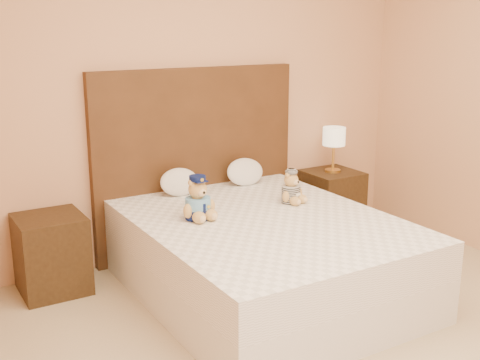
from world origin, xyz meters
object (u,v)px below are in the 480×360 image
at_px(nightstand_left, 52,254).
at_px(teddy_prisoner, 291,187).
at_px(lamp, 334,139).
at_px(pillow_left, 179,181).
at_px(nightstand_right, 331,201).
at_px(bed, 264,256).
at_px(teddy_police, 198,198).
at_px(pillow_right, 245,171).

bearing_deg(nightstand_left, teddy_prisoner, -19.83).
bearing_deg(lamp, pillow_left, 178.85).
xyz_separation_m(nightstand_left, nightstand_right, (2.50, 0.00, 0.00)).
relative_size(nightstand_left, pillow_left, 1.74).
distance_m(lamp, teddy_prisoner, 1.07).
height_order(nightstand_left, lamp, lamp).
height_order(bed, teddy_police, teddy_police).
bearing_deg(lamp, teddy_prisoner, -146.31).
distance_m(nightstand_left, teddy_police, 1.12).
xyz_separation_m(lamp, teddy_prisoner, (-0.88, -0.59, -0.18)).
xyz_separation_m(bed, nightstand_left, (-1.25, 0.80, -0.00)).
height_order(teddy_prisoner, pillow_right, teddy_prisoner).
xyz_separation_m(nightstand_right, teddy_police, (-1.64, -0.57, 0.42)).
distance_m(lamp, teddy_police, 1.74).
height_order(pillow_left, pillow_right, pillow_right).
bearing_deg(pillow_left, nightstand_right, -1.15).
bearing_deg(lamp, teddy_police, -160.76).
height_order(lamp, teddy_police, lamp).
relative_size(bed, teddy_police, 6.71).
bearing_deg(teddy_prisoner, teddy_police, 163.23).
bearing_deg(teddy_police, bed, -36.87).
bearing_deg(teddy_prisoner, nightstand_left, 144.37).
relative_size(teddy_police, teddy_prisoner, 1.24).
bearing_deg(teddy_police, pillow_right, 32.61).
height_order(nightstand_left, pillow_right, pillow_right).
height_order(bed, pillow_left, pillow_left).
distance_m(nightstand_left, pillow_left, 1.08).
xyz_separation_m(lamp, pillow_right, (-0.90, 0.03, -0.18)).
xyz_separation_m(teddy_police, pillow_left, (0.15, 0.60, -0.04)).
bearing_deg(pillow_right, bed, -112.90).
distance_m(nightstand_right, teddy_prisoner, 1.13).
relative_size(lamp, teddy_police, 1.34).
xyz_separation_m(nightstand_right, pillow_right, (-0.90, 0.03, 0.39)).
bearing_deg(nightstand_right, pillow_right, 178.09).
distance_m(bed, teddy_prisoner, 0.58).
relative_size(nightstand_left, teddy_police, 1.85).
height_order(nightstand_left, teddy_prisoner, teddy_prisoner).
bearing_deg(nightstand_right, pillow_left, 178.85).
bearing_deg(teddy_police, nightstand_left, 139.86).
bearing_deg(nightstand_right, lamp, 180.00).
distance_m(bed, teddy_police, 0.62).
xyz_separation_m(pillow_left, pillow_right, (0.59, 0.00, 0.01)).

